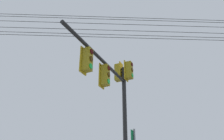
% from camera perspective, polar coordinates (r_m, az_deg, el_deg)
% --- Properties ---
extents(signal_mast_assembly, '(3.53, 4.58, 7.18)m').
position_cam_1_polar(signal_mast_assembly, '(10.36, 0.75, -5.37)').
color(signal_mast_assembly, black).
rests_on(signal_mast_assembly, ground).
extents(overhead_wire_span, '(17.65, 2.73, 1.51)m').
position_cam_1_polar(overhead_wire_span, '(13.39, 6.09, 10.15)').
color(overhead_wire_span, black).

